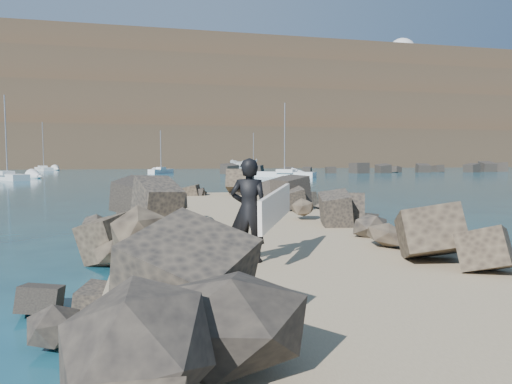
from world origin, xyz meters
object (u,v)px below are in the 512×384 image
surfboard_resting (145,194)px  sailboat_c (285,174)px  surfer_with_board (253,210)px  boat_imported (244,166)px  radome (402,57)px

surfboard_resting → sailboat_c: 40.54m
surfboard_resting → sailboat_c: bearing=41.8°
surfer_with_board → sailboat_c: 48.63m
boat_imported → surfer_with_board: bearing=-138.5°
surfboard_resting → surfer_with_board: bearing=-103.6°
surfer_with_board → radome: radome is taller
surfer_with_board → surfboard_resting: bearing=101.2°
boat_imported → surfer_with_board: (-13.22, -66.81, 0.34)m
boat_imported → surfer_with_board: surfer_with_board is taller
boat_imported → sailboat_c: (1.04, -20.33, -0.76)m
surfboard_resting → sailboat_c: size_ratio=0.28×
boat_imported → radome: bearing=10.8°
surfboard_resting → sailboat_c: sailboat_c is taller
surfboard_resting → radome: 181.47m
surfboard_resting → surfer_with_board: surfer_with_board is taller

